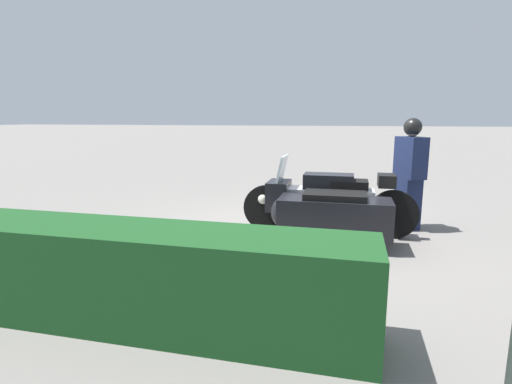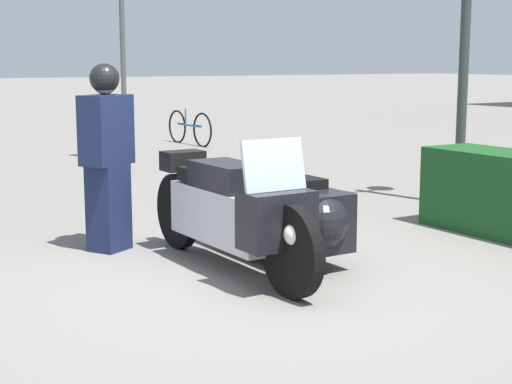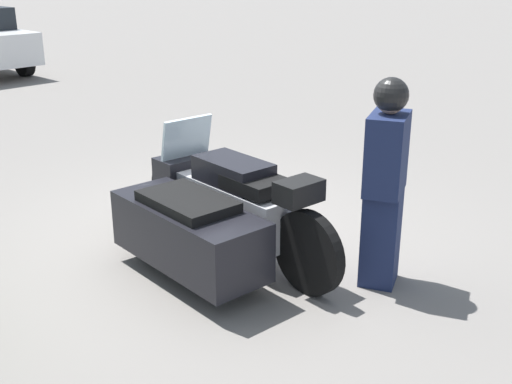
{
  "view_description": "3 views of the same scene",
  "coord_description": "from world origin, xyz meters",
  "px_view_note": "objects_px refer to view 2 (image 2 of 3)",
  "views": [
    {
      "loc": [
        -0.83,
        5.95,
        1.75
      ],
      "look_at": [
        0.48,
        0.54,
        0.7
      ],
      "focal_mm": 28.0,
      "sensor_mm": 36.0,
      "label": 1
    },
    {
      "loc": [
        5.14,
        -3.22,
        1.75
      ],
      "look_at": [
        -0.78,
        0.45,
        0.59
      ],
      "focal_mm": 55.0,
      "sensor_mm": 36.0,
      "label": 2
    },
    {
      "loc": [
        -4.72,
        3.37,
        2.58
      ],
      "look_at": [
        -0.68,
        -0.12,
        0.64
      ],
      "focal_mm": 45.0,
      "sensor_mm": 36.0,
      "label": 3
    }
  ],
  "objects_px": {
    "police_motorcycle": "(261,211)",
    "bicycle_parked": "(189,128)",
    "traffic_light_far": "(123,22)",
    "officer_rider": "(107,153)"
  },
  "relations": [
    {
      "from": "police_motorcycle",
      "to": "bicycle_parked",
      "type": "distance_m",
      "value": 10.19
    },
    {
      "from": "police_motorcycle",
      "to": "traffic_light_far",
      "type": "bearing_deg",
      "value": 166.07
    },
    {
      "from": "traffic_light_far",
      "to": "police_motorcycle",
      "type": "bearing_deg",
      "value": -9.2
    },
    {
      "from": "traffic_light_far",
      "to": "bicycle_parked",
      "type": "relative_size",
      "value": 2.08
    },
    {
      "from": "police_motorcycle",
      "to": "bicycle_parked",
      "type": "xyz_separation_m",
      "value": [
        -9.35,
        4.07,
        -0.13
      ]
    },
    {
      "from": "police_motorcycle",
      "to": "bicycle_parked",
      "type": "relative_size",
      "value": 1.45
    },
    {
      "from": "police_motorcycle",
      "to": "traffic_light_far",
      "type": "xyz_separation_m",
      "value": [
        -7.24,
        1.75,
        1.94
      ]
    },
    {
      "from": "officer_rider",
      "to": "traffic_light_far",
      "type": "bearing_deg",
      "value": 127.18
    },
    {
      "from": "officer_rider",
      "to": "traffic_light_far",
      "type": "relative_size",
      "value": 0.47
    },
    {
      "from": "bicycle_parked",
      "to": "officer_rider",
      "type": "bearing_deg",
      "value": -34.69
    }
  ]
}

